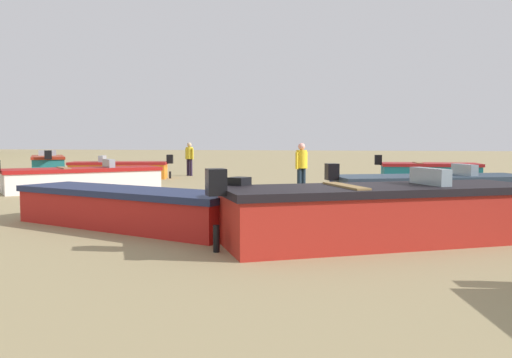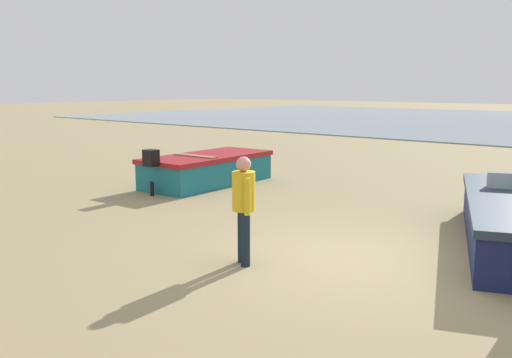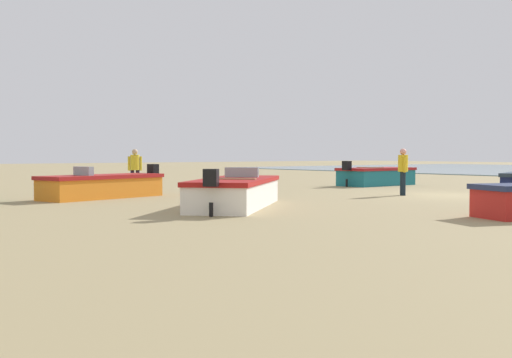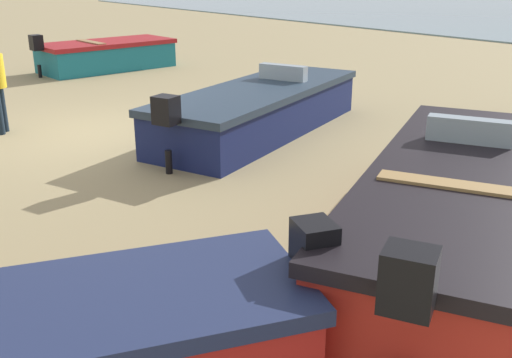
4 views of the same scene
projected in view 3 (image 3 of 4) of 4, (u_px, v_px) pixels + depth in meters
The scene contains 6 objects.
ground_plane at pixel (454, 196), 21.89m from camera, with size 160.00×160.00×0.00m, color #96855C.
boat_white_0 at pixel (235, 192), 17.15m from camera, with size 4.67×4.87×1.09m.
boat_teal_3 at pixel (376, 176), 28.90m from camera, with size 1.88×4.09×1.13m.
boat_orange_8 at pixel (102, 186), 20.66m from camera, with size 2.48×4.60×1.08m.
beach_walker_foreground at pixel (403, 168), 21.97m from camera, with size 0.49×0.47×1.62m.
beach_walker_distant at pixel (135, 167), 24.11m from camera, with size 0.45×0.52×1.62m.
Camera 3 is at (-13.29, 18.63, 1.44)m, focal length 44.76 mm.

